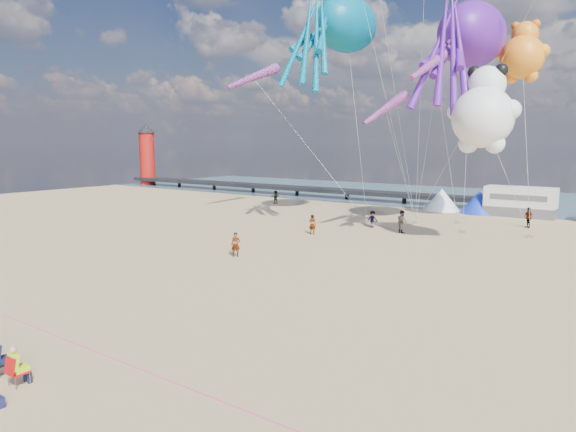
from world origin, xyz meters
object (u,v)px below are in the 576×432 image
object	(u,v)px
beachgoer_3	(528,217)
sandbag_b	(463,231)
tent_blue	(479,202)
sandbag_e	(415,223)
tent_white	(442,200)
kite_octopus_purple	(472,35)
kite_teddy_orange	(522,57)
motorhome_0	(520,202)
beachgoer_4	(275,197)
windsock_mid	(434,62)
beachgoer_5	(312,224)
beachgoer_2	(372,219)
kite_panda	(483,117)
kite_octopus_teal	(346,24)
lighthouse	(147,159)
sandbag_d	(458,223)
sandbag_c	(530,236)
windsock_right	(385,109)
beachgoer_1	(402,222)
windsock_left	(253,77)
sandbag_a	(367,222)
standing_person	(236,245)

from	to	relation	value
beachgoer_3	sandbag_b	size ratio (longest dim) A/B	3.62
tent_blue	sandbag_e	world-z (taller)	tent_blue
beachgoer_3	tent_white	bearing A→B (deg)	-169.22
kite_octopus_purple	kite_teddy_orange	bearing A→B (deg)	43.26
motorhome_0	kite_teddy_orange	distance (m)	15.52
beachgoer_4	kite_octopus_purple	xyz separation A→B (m)	(24.67, -6.79, 15.05)
beachgoer_4	kite_teddy_orange	bearing A→B (deg)	92.33
windsock_mid	beachgoer_3	bearing A→B (deg)	79.85
tent_white	beachgoer_5	bearing A→B (deg)	-99.63
beachgoer_2	kite_panda	world-z (taller)	kite_panda
beachgoer_3	beachgoer_5	distance (m)	19.35
beachgoer_4	sandbag_e	distance (m)	20.57
beachgoer_5	kite_octopus_teal	xyz separation A→B (m)	(-1.41, 7.57, 17.11)
lighthouse	beachgoer_4	xyz separation A→B (m)	(35.37, -9.53, -3.70)
sandbag_d	kite_octopus_purple	size ratio (longest dim) A/B	0.04
motorhome_0	sandbag_c	bearing A→B (deg)	-74.78
lighthouse	sandbag_e	size ratio (longest dim) A/B	18.00
sandbag_b	sandbag_d	xyz separation A→B (m)	(-1.84, 4.54, 0.00)
lighthouse	windsock_right	distance (m)	59.51
beachgoer_2	sandbag_c	world-z (taller)	beachgoer_2
motorhome_0	sandbag_d	distance (m)	9.11
beachgoer_1	windsock_left	size ratio (longest dim) A/B	0.25
sandbag_a	windsock_mid	xyz separation A→B (m)	(8.20, -6.39, 12.89)
beachgoer_4	sandbag_a	world-z (taller)	beachgoer_4
sandbag_e	windsock_left	world-z (taller)	windsock_left
windsock_left	kite_octopus_purple	bearing A→B (deg)	9.30
beachgoer_2	kite_panda	bearing A→B (deg)	-71.45
sandbag_c	sandbag_e	size ratio (longest dim) A/B	1.00
tent_blue	sandbag_a	bearing A→B (deg)	-117.97
kite_octopus_teal	kite_teddy_orange	distance (m)	15.16
windsock_mid	sandbag_b	bearing A→B (deg)	93.98
sandbag_c	kite_teddy_orange	bearing A→B (deg)	122.80
sandbag_d	windsock_left	bearing A→B (deg)	-164.66
windsock_mid	windsock_left	bearing A→B (deg)	176.24
tent_white	beachgoer_3	world-z (taller)	tent_white
lighthouse	kite_teddy_orange	size ratio (longest dim) A/B	1.50
tent_white	windsock_left	size ratio (longest dim) A/B	0.54
kite_octopus_teal	sandbag_a	bearing A→B (deg)	8.02
sandbag_b	windsock_left	world-z (taller)	windsock_left
beachgoer_2	windsock_right	xyz separation A→B (m)	(2.20, -2.73, 9.25)
sandbag_e	kite_panda	size ratio (longest dim) A/B	0.07
motorhome_0	kite_panda	distance (m)	20.05
beachgoer_5	windsock_mid	distance (m)	15.25
windsock_left	windsock_right	size ratio (longest dim) A/B	1.51
sandbag_b	windsock_mid	world-z (taller)	windsock_mid
tent_blue	kite_panda	distance (m)	20.73
sandbag_d	kite_octopus_teal	xyz separation A→B (m)	(-9.29, -4.83, 17.82)
beachgoer_5	sandbag_a	distance (m)	8.14
kite_teddy_orange	windsock_left	size ratio (longest dim) A/B	0.81
standing_person	kite_teddy_orange	world-z (taller)	kite_teddy_orange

